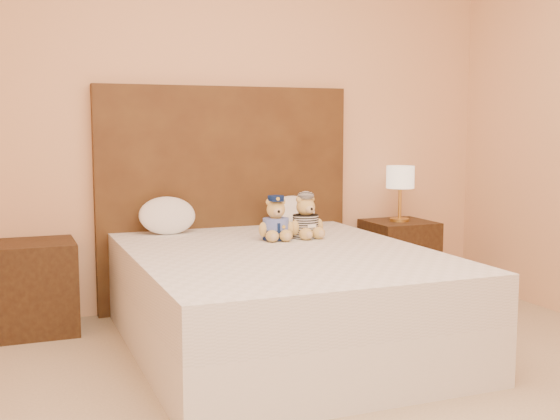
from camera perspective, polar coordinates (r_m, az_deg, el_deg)
The scene contains 9 objects.
bed at distance 3.95m, azimuth 0.00°, elevation -7.22°, with size 1.60×2.00×0.55m.
headboard at distance 4.81m, azimuth -4.44°, elevation 1.03°, with size 1.75×0.08×1.50m, color #523518.
nightstand_left at distance 4.47m, azimuth -19.14°, elevation -5.95°, with size 0.45×0.45×0.55m, color #3B2713.
nightstand_right at distance 5.20m, azimuth 9.62°, elevation -3.90°, with size 0.45×0.45×0.55m, color #3B2713.
lamp at distance 5.12m, azimuth 9.75°, elevation 2.42°, with size 0.20×0.20×0.40m.
teddy_police at distance 4.22m, azimuth -0.34°, elevation -0.66°, with size 0.23×0.22×0.27m, color #B89547, non-canonical shape.
teddy_prisoner at distance 4.31m, azimuth 2.10°, elevation -0.52°, with size 0.24×0.23×0.27m, color #B89547, non-canonical shape.
pillow_left at distance 4.53m, azimuth -9.15°, elevation -0.29°, with size 0.36×0.24×0.26m, color white.
pillow_right at distance 4.79m, azimuth 1.05°, elevation 0.01°, with size 0.33×0.21×0.23m, color white.
Camera 1 is at (-1.41, -2.36, 1.23)m, focal length 45.00 mm.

